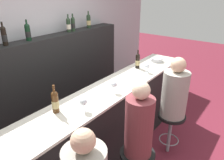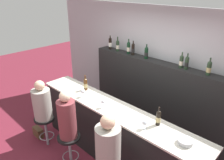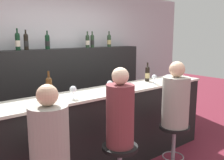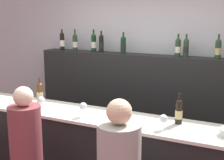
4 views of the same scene
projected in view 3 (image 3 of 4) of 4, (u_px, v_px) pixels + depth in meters
wall_back at (58, 63)px, 4.41m from camera, size 6.40×0.05×2.60m
bar_counter at (111, 128)px, 3.41m from camera, size 3.34×0.55×1.08m
back_bar_cabinet at (65, 94)px, 4.33m from camera, size 3.13×0.28×1.57m
wine_bottle_counter_0 at (49, 87)px, 2.85m from camera, size 0.07×0.07×0.31m
wine_bottle_counter_1 at (147, 74)px, 3.87m from camera, size 0.07×0.07×0.29m
wine_bottle_backbar_2 at (18, 41)px, 3.70m from camera, size 0.07×0.07×0.32m
wine_bottle_backbar_3 at (26, 41)px, 3.78m from camera, size 0.07×0.07×0.30m
wine_bottle_backbar_4 at (47, 42)px, 3.99m from camera, size 0.08×0.08×0.29m
wine_bottle_backbar_5 at (88, 41)px, 4.47m from camera, size 0.07×0.07×0.29m
wine_bottle_backbar_6 at (92, 41)px, 4.53m from camera, size 0.07×0.07×0.29m
wine_bottle_backbar_7 at (109, 40)px, 4.77m from camera, size 0.08×0.08×0.30m
wine_glass_0 at (73, 90)px, 2.81m from camera, size 0.08×0.08×0.15m
wine_glass_1 at (110, 84)px, 3.14m from camera, size 0.08×0.08×0.15m
wine_glass_2 at (154, 77)px, 3.66m from camera, size 0.08×0.08×0.14m
metal_bowl at (172, 77)px, 4.11m from camera, size 0.20×0.20×0.06m
guest_seated_left at (49, 136)px, 2.10m from camera, size 0.34×0.34×0.77m
bar_stool_middle at (120, 157)px, 2.68m from camera, size 0.39×0.39×0.63m
guest_seated_middle at (120, 112)px, 2.59m from camera, size 0.29×0.29×0.84m
bar_stool_right at (174, 136)px, 3.25m from camera, size 0.39×0.39×0.63m
guest_seated_right at (176, 99)px, 3.17m from camera, size 0.34×0.34×0.84m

